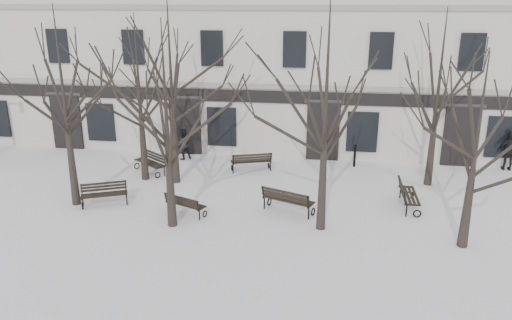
% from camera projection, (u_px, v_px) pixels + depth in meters
% --- Properties ---
extents(ground, '(100.00, 100.00, 0.00)m').
position_uv_depth(ground, '(220.00, 222.00, 18.08)').
color(ground, white).
rests_on(ground, ground).
extents(building, '(40.40, 10.20, 11.40)m').
position_uv_depth(building, '(266.00, 38.00, 28.53)').
color(building, beige).
rests_on(building, ground).
extents(tree_0, '(5.31, 5.31, 7.58)m').
position_uv_depth(tree_0, '(62.00, 84.00, 18.20)').
color(tree_0, black).
rests_on(tree_0, ground).
extents(tree_1, '(5.02, 5.02, 7.18)m').
position_uv_depth(tree_1, '(165.00, 102.00, 16.44)').
color(tree_1, black).
rests_on(tree_1, ground).
extents(tree_2, '(5.55, 5.55, 7.92)m').
position_uv_depth(tree_2, '(327.00, 89.00, 16.07)').
color(tree_2, black).
rests_on(tree_2, ground).
extents(tree_3, '(4.44, 4.44, 6.34)m').
position_uv_depth(tree_3, '(479.00, 129.00, 15.13)').
color(tree_3, black).
rests_on(tree_3, ground).
extents(tree_4, '(5.03, 5.03, 7.19)m').
position_uv_depth(tree_4, '(138.00, 79.00, 20.95)').
color(tree_4, black).
rests_on(tree_4, ground).
extents(tree_5, '(5.67, 5.67, 8.10)m').
position_uv_depth(tree_5, '(170.00, 66.00, 20.43)').
color(tree_5, black).
rests_on(tree_5, ground).
extents(tree_6, '(5.19, 5.19, 7.42)m').
position_uv_depth(tree_6, '(440.00, 78.00, 20.26)').
color(tree_6, black).
rests_on(tree_6, ground).
extents(bench_0, '(1.83, 1.28, 0.88)m').
position_uv_depth(bench_0, '(104.00, 193.00, 19.46)').
color(bench_0, black).
rests_on(bench_0, ground).
extents(bench_1, '(1.69, 1.17, 0.81)m').
position_uv_depth(bench_1, '(185.00, 204.00, 18.58)').
color(bench_1, black).
rests_on(bench_1, ground).
extents(bench_2, '(2.07, 1.40, 1.00)m').
position_uv_depth(bench_2, '(288.00, 200.00, 18.70)').
color(bench_2, black).
rests_on(bench_2, ground).
extents(bench_3, '(1.84, 1.63, 0.93)m').
position_uv_depth(bench_3, '(151.00, 162.00, 23.07)').
color(bench_3, black).
rests_on(bench_3, ground).
extents(bench_4, '(1.96, 1.25, 0.94)m').
position_uv_depth(bench_4, '(251.00, 161.00, 23.17)').
color(bench_4, black).
rests_on(bench_4, ground).
extents(bench_5, '(0.72, 1.96, 0.98)m').
position_uv_depth(bench_5, '(407.00, 194.00, 19.22)').
color(bench_5, black).
rests_on(bench_5, ground).
extents(bollard_a, '(0.15, 0.15, 1.17)m').
position_uv_depth(bollard_a, '(168.00, 145.00, 25.26)').
color(bollard_a, black).
rests_on(bollard_a, ground).
extents(bollard_b, '(0.14, 0.14, 1.10)m').
position_uv_depth(bollard_b, '(355.00, 155.00, 23.81)').
color(bollard_b, black).
rests_on(bollard_b, ground).
extents(pedestrian_b, '(0.97, 0.95, 1.57)m').
position_uv_depth(pedestrian_b, '(184.00, 159.00, 25.10)').
color(pedestrian_b, black).
rests_on(pedestrian_b, ground).
extents(pedestrian_c, '(1.14, 0.55, 1.88)m').
position_uv_depth(pedestrian_c, '(507.00, 170.00, 23.52)').
color(pedestrian_c, black).
rests_on(pedestrian_c, ground).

